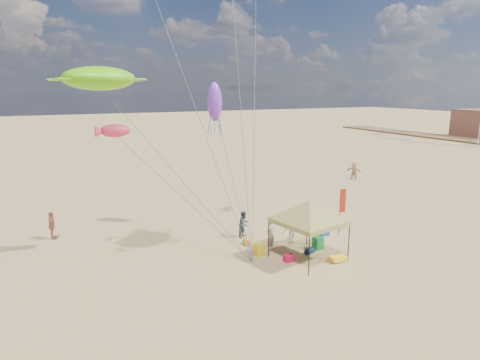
{
  "coord_description": "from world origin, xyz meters",
  "views": [
    {
      "loc": [
        -10.25,
        -17.98,
        9.19
      ],
      "look_at": [
        0.0,
        3.0,
        4.0
      ],
      "focal_mm": 31.08,
      "sensor_mm": 36.0,
      "label": 1
    }
  ],
  "objects_px": {
    "feather_flag": "(342,204)",
    "beach_cart": "(338,258)",
    "canopy_tent": "(309,203)",
    "cooler_blue": "(324,233)",
    "person_near_b": "(244,224)",
    "person_near_c": "(291,228)",
    "cooler_red": "(289,258)",
    "chair_green": "(318,243)",
    "person_far_a": "(52,225)",
    "chair_yellow": "(259,250)",
    "person_near_a": "(270,233)",
    "person_far_c": "(354,171)"
  },
  "relations": [
    {
      "from": "cooler_blue",
      "to": "chair_green",
      "type": "distance_m",
      "value": 2.36
    },
    {
      "from": "cooler_red",
      "to": "person_near_a",
      "type": "distance_m",
      "value": 2.33
    },
    {
      "from": "cooler_red",
      "to": "chair_green",
      "type": "height_order",
      "value": "chair_green"
    },
    {
      "from": "beach_cart",
      "to": "person_far_c",
      "type": "bearing_deg",
      "value": 46.86
    },
    {
      "from": "chair_yellow",
      "to": "person_far_c",
      "type": "bearing_deg",
      "value": 35.83
    },
    {
      "from": "chair_green",
      "to": "person_far_a",
      "type": "xyz_separation_m",
      "value": [
        -13.85,
        8.55,
        0.53
      ]
    },
    {
      "from": "person_far_c",
      "to": "feather_flag",
      "type": "bearing_deg",
      "value": -75.88
    },
    {
      "from": "beach_cart",
      "to": "cooler_red",
      "type": "bearing_deg",
      "value": 152.74
    },
    {
      "from": "person_near_b",
      "to": "person_far_c",
      "type": "relative_size",
      "value": 0.95
    },
    {
      "from": "person_near_c",
      "to": "person_near_a",
      "type": "bearing_deg",
      "value": 2.6
    },
    {
      "from": "person_near_b",
      "to": "chair_green",
      "type": "bearing_deg",
      "value": -84.43
    },
    {
      "from": "beach_cart",
      "to": "person_far_a",
      "type": "relative_size",
      "value": 0.51
    },
    {
      "from": "person_near_c",
      "to": "feather_flag",
      "type": "bearing_deg",
      "value": 177.1
    },
    {
      "from": "feather_flag",
      "to": "cooler_red",
      "type": "height_order",
      "value": "feather_flag"
    },
    {
      "from": "canopy_tent",
      "to": "person_near_c",
      "type": "relative_size",
      "value": 3.23
    },
    {
      "from": "chair_yellow",
      "to": "beach_cart",
      "type": "bearing_deg",
      "value": -37.66
    },
    {
      "from": "person_near_b",
      "to": "person_near_c",
      "type": "distance_m",
      "value": 3.01
    },
    {
      "from": "beach_cart",
      "to": "person_near_c",
      "type": "bearing_deg",
      "value": 101.67
    },
    {
      "from": "canopy_tent",
      "to": "person_near_a",
      "type": "height_order",
      "value": "canopy_tent"
    },
    {
      "from": "beach_cart",
      "to": "person_far_a",
      "type": "bearing_deg",
      "value": 142.39
    },
    {
      "from": "person_near_a",
      "to": "person_near_c",
      "type": "distance_m",
      "value": 1.51
    },
    {
      "from": "cooler_blue",
      "to": "chair_green",
      "type": "relative_size",
      "value": 0.77
    },
    {
      "from": "chair_yellow",
      "to": "person_near_a",
      "type": "distance_m",
      "value": 1.53
    },
    {
      "from": "cooler_blue",
      "to": "beach_cart",
      "type": "relative_size",
      "value": 0.6
    },
    {
      "from": "chair_yellow",
      "to": "person_near_c",
      "type": "relative_size",
      "value": 0.37
    },
    {
      "from": "cooler_blue",
      "to": "person_far_a",
      "type": "distance_m",
      "value": 17.04
    },
    {
      "from": "chair_green",
      "to": "person_near_a",
      "type": "xyz_separation_m",
      "value": [
        -2.39,
        1.43,
        0.54
      ]
    },
    {
      "from": "person_near_c",
      "to": "person_far_a",
      "type": "relative_size",
      "value": 1.06
    },
    {
      "from": "cooler_red",
      "to": "person_far_a",
      "type": "xyz_separation_m",
      "value": [
        -11.34,
        9.34,
        0.69
      ]
    },
    {
      "from": "person_near_b",
      "to": "chair_yellow",
      "type": "bearing_deg",
      "value": -134.46
    },
    {
      "from": "person_near_a",
      "to": "cooler_blue",
      "type": "bearing_deg",
      "value": 142.28
    },
    {
      "from": "cooler_blue",
      "to": "chair_green",
      "type": "bearing_deg",
      "value": -136.33
    },
    {
      "from": "person_near_a",
      "to": "feather_flag",
      "type": "bearing_deg",
      "value": 139.76
    },
    {
      "from": "chair_green",
      "to": "beach_cart",
      "type": "xyz_separation_m",
      "value": [
        -0.15,
        -2.01,
        -0.15
      ]
    },
    {
      "from": "feather_flag",
      "to": "beach_cart",
      "type": "bearing_deg",
      "value": -130.98
    },
    {
      "from": "person_far_a",
      "to": "cooler_red",
      "type": "bearing_deg",
      "value": -121.38
    },
    {
      "from": "person_near_b",
      "to": "person_near_c",
      "type": "xyz_separation_m",
      "value": [
        2.11,
        -2.13,
        0.09
      ]
    },
    {
      "from": "person_near_b",
      "to": "person_far_a",
      "type": "relative_size",
      "value": 0.96
    },
    {
      "from": "canopy_tent",
      "to": "beach_cart",
      "type": "relative_size",
      "value": 6.75
    },
    {
      "from": "feather_flag",
      "to": "beach_cart",
      "type": "height_order",
      "value": "feather_flag"
    },
    {
      "from": "cooler_blue",
      "to": "canopy_tent",
      "type": "bearing_deg",
      "value": -140.45
    },
    {
      "from": "chair_yellow",
      "to": "person_near_b",
      "type": "height_order",
      "value": "person_near_b"
    },
    {
      "from": "canopy_tent",
      "to": "person_near_a",
      "type": "distance_m",
      "value": 3.44
    },
    {
      "from": "beach_cart",
      "to": "person_far_c",
      "type": "height_order",
      "value": "person_far_c"
    },
    {
      "from": "cooler_blue",
      "to": "person_far_c",
      "type": "bearing_deg",
      "value": 43.21
    },
    {
      "from": "canopy_tent",
      "to": "person_near_b",
      "type": "height_order",
      "value": "canopy_tent"
    },
    {
      "from": "canopy_tent",
      "to": "cooler_blue",
      "type": "relative_size",
      "value": 11.25
    },
    {
      "from": "chair_yellow",
      "to": "person_far_a",
      "type": "distance_m",
      "value": 12.98
    },
    {
      "from": "cooler_blue",
      "to": "person_far_a",
      "type": "height_order",
      "value": "person_far_a"
    },
    {
      "from": "cooler_blue",
      "to": "person_near_a",
      "type": "relative_size",
      "value": 0.3
    }
  ]
}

